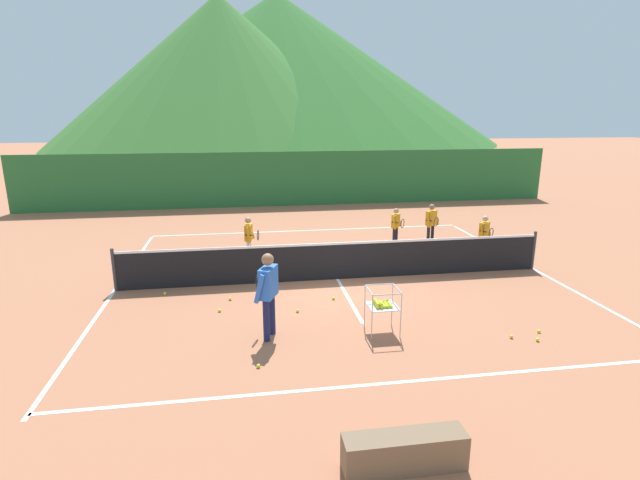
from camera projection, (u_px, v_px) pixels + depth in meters
The scene contains 26 objects.
ground_plane at pixel (337, 279), 12.55m from camera, with size 120.00×120.00×0.00m, color #A86647.
line_baseline_near at pixel (397, 382), 7.78m from camera, with size 10.90×0.08×0.01m, color white.
line_baseline_far at pixel (309, 230), 17.63m from camera, with size 10.90×0.08×0.01m, color white.
line_sideline_west at pixel (114, 291), 11.73m from camera, with size 0.08×10.32×0.01m, color white.
line_sideline_east at pixel (533, 269), 13.37m from camera, with size 0.08×10.32×0.01m, color white.
line_service_center at pixel (337, 279), 12.55m from camera, with size 0.08×5.50×0.01m, color white.
tennis_net at pixel (338, 260), 12.42m from camera, with size 10.89×0.08×1.05m.
instructor at pixel (268, 288), 9.09m from camera, with size 0.50×0.83×1.66m.
student_0 at pixel (249, 235), 13.78m from camera, with size 0.41×0.67×1.30m.
student_1 at pixel (396, 223), 15.49m from camera, with size 0.43×0.67×1.21m.
student_2 at pixel (431, 221), 15.45m from camera, with size 0.52×0.67×1.35m.
student_3 at pixel (484, 232), 14.32m from camera, with size 0.48×0.64×1.22m.
ball_cart at pixel (382, 304), 9.39m from camera, with size 0.58×0.58×0.90m.
tennis_ball_0 at pixel (538, 340), 9.16m from camera, with size 0.07×0.07×0.07m, color yellow.
tennis_ball_1 at pixel (220, 311), 10.49m from camera, with size 0.07×0.07×0.07m, color yellow.
tennis_ball_2 at pixel (230, 299), 11.14m from camera, with size 0.07×0.07×0.07m, color yellow.
tennis_ball_3 at pixel (165, 293), 11.47m from camera, with size 0.07×0.07×0.07m, color yellow.
tennis_ball_4 at pixel (298, 311), 10.48m from camera, with size 0.07×0.07×0.07m, color yellow.
tennis_ball_5 at pixel (539, 331), 9.51m from camera, with size 0.07×0.07×0.07m, color yellow.
tennis_ball_6 at pixel (511, 337), 9.28m from camera, with size 0.07×0.07×0.07m, color yellow.
tennis_ball_7 at pixel (334, 298), 11.18m from camera, with size 0.07×0.07×0.07m, color yellow.
tennis_ball_8 at pixel (258, 366), 8.22m from camera, with size 0.07×0.07×0.07m, color yellow.
windscreen_fence at pixel (295, 179), 21.98m from camera, with size 23.97×0.08×2.43m, color #286B33.
courtside_bench at pixel (404, 452), 5.86m from camera, with size 1.50×0.36×0.46m, color brown.
hill_0 at pixel (221, 72), 56.20m from camera, with size 39.42×39.42×16.81m, color #38702D.
hill_1 at pixel (278, 69), 66.52m from camera, with size 58.35×58.35×19.27m, color #2D6628.
Camera 1 is at (-2.29, -11.66, 4.19)m, focal length 27.47 mm.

